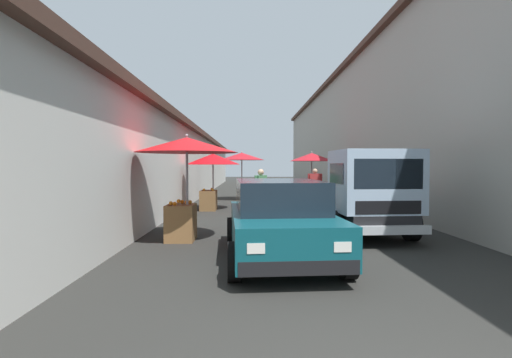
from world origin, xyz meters
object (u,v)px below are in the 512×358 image
at_px(fruit_stall_near_left, 212,167).
at_px(hatchback_car, 279,219).
at_px(fruit_stall_mid_lane, 186,159).
at_px(fruit_stall_far_left, 312,165).
at_px(vendor_by_crates, 261,188).
at_px(plastic_stool, 250,200).
at_px(vendor_in_shade, 315,184).
at_px(fruit_stall_far_right, 242,163).
at_px(delivery_truck, 364,194).

distance_m(fruit_stall_near_left, hatchback_car, 8.24).
bearing_deg(fruit_stall_mid_lane, fruit_stall_near_left, -0.05).
height_order(fruit_stall_far_left, vendor_by_crates, fruit_stall_far_left).
xyz_separation_m(fruit_stall_far_left, plastic_stool, (-2.71, 3.02, -1.44)).
bearing_deg(vendor_in_shade, hatchback_car, 166.23).
xyz_separation_m(hatchback_car, plastic_stool, (8.52, 0.52, -0.41)).
xyz_separation_m(fruit_stall_far_right, vendor_in_shade, (-2.69, -3.26, -0.94)).
bearing_deg(vendor_in_shade, plastic_stool, 110.46).
bearing_deg(fruit_stall_near_left, vendor_in_shade, -69.21).
bearing_deg(fruit_stall_far_left, vendor_by_crates, 151.66).
height_order(fruit_stall_near_left, plastic_stool, fruit_stall_near_left).
bearing_deg(fruit_stall_mid_lane, vendor_in_shade, -28.99).
height_order(delivery_truck, vendor_in_shade, delivery_truck).
bearing_deg(plastic_stool, fruit_stall_mid_lane, 167.67).
bearing_deg(fruit_stall_mid_lane, vendor_by_crates, -22.03).
bearing_deg(delivery_truck, plastic_stool, 23.74).
bearing_deg(fruit_stall_mid_lane, hatchback_car, -130.79).
bearing_deg(delivery_truck, fruit_stall_mid_lane, 96.53).
bearing_deg(fruit_stall_far_left, delivery_truck, 178.42).
height_order(fruit_stall_far_left, fruit_stall_mid_lane, fruit_stall_mid_lane).
bearing_deg(fruit_stall_mid_lane, fruit_stall_far_left, -25.36).
relative_size(fruit_stall_far_left, plastic_stool, 5.57).
bearing_deg(hatchback_car, plastic_stool, 3.50).
distance_m(fruit_stall_mid_lane, vendor_in_shade, 9.03).
bearing_deg(plastic_stool, fruit_stall_near_left, 111.44).
bearing_deg(fruit_stall_near_left, plastic_stool, -68.56).
relative_size(fruit_stall_mid_lane, hatchback_car, 0.61).
bearing_deg(hatchback_car, fruit_stall_far_left, -12.54).
height_order(fruit_stall_far_left, delivery_truck, fruit_stall_far_left).
relative_size(vendor_by_crates, plastic_stool, 3.71).
height_order(fruit_stall_mid_lane, vendor_by_crates, fruit_stall_mid_lane).
bearing_deg(vendor_by_crates, fruit_stall_far_right, 7.42).
relative_size(vendor_in_shade, plastic_stool, 3.69).
relative_size(fruit_stall_near_left, delivery_truck, 0.46).
bearing_deg(fruit_stall_far_left, plastic_stool, 131.94).
height_order(fruit_stall_mid_lane, vendor_in_shade, fruit_stall_mid_lane).
distance_m(fruit_stall_far_right, vendor_by_crates, 6.05).
xyz_separation_m(fruit_stall_near_left, plastic_stool, (0.58, -1.48, -1.37)).
bearing_deg(plastic_stool, vendor_by_crates, -169.96).
xyz_separation_m(fruit_stall_far_left, vendor_in_shade, (-1.64, 0.15, -0.84)).
xyz_separation_m(fruit_stall_mid_lane, hatchback_car, (-1.73, -2.00, -1.15)).
distance_m(fruit_stall_far_left, plastic_stool, 4.31).
bearing_deg(vendor_in_shade, fruit_stall_far_left, -5.18).
bearing_deg(fruit_stall_far_left, fruit_stall_far_right, 72.93).
bearing_deg(delivery_truck, fruit_stall_far_left, -1.58).
relative_size(delivery_truck, vendor_by_crates, 3.10).
relative_size(fruit_stall_far_left, fruit_stall_mid_lane, 0.99).
xyz_separation_m(fruit_stall_far_left, vendor_by_crates, (-4.88, 2.63, -0.84)).
distance_m(fruit_stall_near_left, delivery_truck, 7.15).
bearing_deg(vendor_in_shade, delivery_truck, 179.22).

